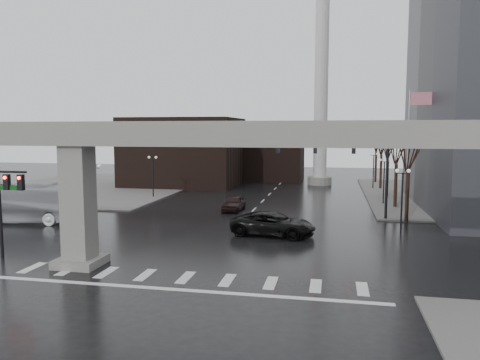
{
  "coord_description": "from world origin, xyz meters",
  "views": [
    {
      "loc": [
        7.97,
        -25.32,
        8.2
      ],
      "look_at": [
        1.16,
        8.74,
        4.5
      ],
      "focal_mm": 35.0,
      "sensor_mm": 36.0,
      "label": 1
    }
  ],
  "objects_px": {
    "city_bus": "(19,203)",
    "signal_mast_arm": "(345,156)",
    "far_car": "(234,203)",
    "pickup_truck": "(273,224)"
  },
  "relations": [
    {
      "from": "signal_mast_arm",
      "to": "far_car",
      "type": "height_order",
      "value": "signal_mast_arm"
    },
    {
      "from": "pickup_truck",
      "to": "far_car",
      "type": "distance_m",
      "value": 12.02
    },
    {
      "from": "signal_mast_arm",
      "to": "pickup_truck",
      "type": "bearing_deg",
      "value": -123.39
    },
    {
      "from": "pickup_truck",
      "to": "far_car",
      "type": "bearing_deg",
      "value": 34.71
    },
    {
      "from": "pickup_truck",
      "to": "far_car",
      "type": "relative_size",
      "value": 1.47
    },
    {
      "from": "signal_mast_arm",
      "to": "pickup_truck",
      "type": "distance_m",
      "value": 11.18
    },
    {
      "from": "city_bus",
      "to": "pickup_truck",
      "type": "bearing_deg",
      "value": -98.93
    },
    {
      "from": "city_bus",
      "to": "signal_mast_arm",
      "type": "bearing_deg",
      "value": -81.98
    },
    {
      "from": "city_bus",
      "to": "far_car",
      "type": "bearing_deg",
      "value": -67.29
    },
    {
      "from": "pickup_truck",
      "to": "city_bus",
      "type": "relative_size",
      "value": 0.52
    }
  ]
}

